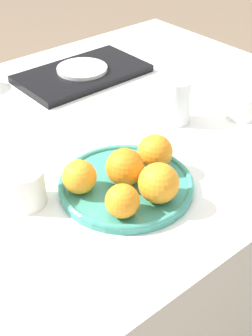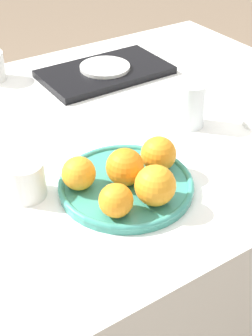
# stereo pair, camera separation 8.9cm
# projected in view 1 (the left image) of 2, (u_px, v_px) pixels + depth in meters

# --- Properties ---
(ground_plane) EXTENTS (12.00, 12.00, 0.00)m
(ground_plane) POSITION_uv_depth(u_px,v_px,m) (110.00, 316.00, 1.56)
(ground_plane) COLOR #7A6651
(table) EXTENTS (1.24, 0.96, 0.75)m
(table) POSITION_uv_depth(u_px,v_px,m) (108.00, 235.00, 1.34)
(table) COLOR white
(table) RESTS_ON ground_plane
(fruit_platter) EXTENTS (0.27, 0.27, 0.02)m
(fruit_platter) POSITION_uv_depth(u_px,v_px,m) (126.00, 184.00, 0.91)
(fruit_platter) COLOR teal
(fruit_platter) RESTS_ON table
(orange_0) EXTENTS (0.07, 0.07, 0.07)m
(orange_0) POSITION_uv_depth(u_px,v_px,m) (125.00, 167.00, 0.89)
(orange_0) COLOR orange
(orange_0) RESTS_ON fruit_platter
(orange_1) EXTENTS (0.07, 0.07, 0.07)m
(orange_1) POSITION_uv_depth(u_px,v_px,m) (155.00, 152.00, 0.93)
(orange_1) COLOR orange
(orange_1) RESTS_ON fruit_platter
(orange_2) EXTENTS (0.07, 0.07, 0.07)m
(orange_2) POSITION_uv_depth(u_px,v_px,m) (79.00, 177.00, 0.87)
(orange_2) COLOR orange
(orange_2) RESTS_ON fruit_platter
(orange_3) EXTENTS (0.08, 0.08, 0.08)m
(orange_3) POSITION_uv_depth(u_px,v_px,m) (159.00, 183.00, 0.85)
(orange_3) COLOR orange
(orange_3) RESTS_ON fruit_platter
(orange_4) EXTENTS (0.06, 0.06, 0.06)m
(orange_4) POSITION_uv_depth(u_px,v_px,m) (122.00, 201.00, 0.82)
(orange_4) COLOR orange
(orange_4) RESTS_ON fruit_platter
(water_glass) EXTENTS (0.07, 0.07, 0.11)m
(water_glass) POSITION_uv_depth(u_px,v_px,m) (177.00, 101.00, 1.10)
(water_glass) COLOR silver
(water_glass) RESTS_ON table
(serving_tray) EXTENTS (0.36, 0.21, 0.02)m
(serving_tray) POSITION_uv_depth(u_px,v_px,m) (82.00, 74.00, 1.33)
(serving_tray) COLOR black
(serving_tray) RESTS_ON table
(side_plate) EXTENTS (0.14, 0.14, 0.01)m
(side_plate) POSITION_uv_depth(u_px,v_px,m) (82.00, 69.00, 1.32)
(side_plate) COLOR silver
(side_plate) RESTS_ON serving_tray
(cup_1) EXTENTS (0.08, 0.08, 0.06)m
(cup_1) POSITION_uv_depth(u_px,v_px,m) (243.00, 105.00, 1.13)
(cup_1) COLOR white
(cup_1) RESTS_ON table
(cup_3) EXTENTS (0.07, 0.07, 0.07)m
(cup_3) POSITION_uv_depth(u_px,v_px,m) (25.00, 187.00, 0.86)
(cup_3) COLOR white
(cup_3) RESTS_ON table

